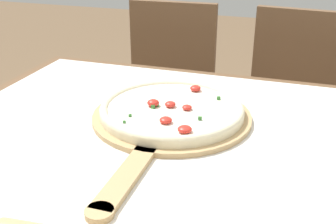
{
  "coord_description": "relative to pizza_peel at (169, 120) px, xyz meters",
  "views": [
    {
      "loc": [
        0.27,
        -0.76,
        1.21
      ],
      "look_at": [
        -0.01,
        0.1,
        0.79
      ],
      "focal_mm": 45.0,
      "sensor_mm": 36.0,
      "label": 1
    }
  ],
  "objects": [
    {
      "name": "pizza_peel",
      "position": [
        0.0,
        0.0,
        0.0
      ],
      "size": [
        0.39,
        0.61,
        0.01
      ],
      "color": "tan",
      "rests_on": "towel_cloth"
    },
    {
      "name": "dining_table",
      "position": [
        0.01,
        -0.11,
        -0.12
      ],
      "size": [
        1.14,
        1.01,
        0.76
      ],
      "color": "brown",
      "rests_on": "ground_plane"
    },
    {
      "name": "chair_left",
      "position": [
        -0.25,
        0.76,
        -0.25
      ],
      "size": [
        0.41,
        0.41,
        0.89
      ],
      "rotation": [
        0.0,
        0.0,
        0.04
      ],
      "color": "brown",
      "rests_on": "ground_plane"
    },
    {
      "name": "towel_cloth",
      "position": [
        0.01,
        -0.11,
        -0.01
      ],
      "size": [
        1.06,
        0.93,
        0.0
      ],
      "color": "silver",
      "rests_on": "dining_table"
    },
    {
      "name": "chair_right",
      "position": [
        0.27,
        0.76,
        -0.25
      ],
      "size": [
        0.44,
        0.44,
        0.89
      ],
      "rotation": [
        0.0,
        0.0,
        -0.11
      ],
      "color": "brown",
      "rests_on": "ground_plane"
    },
    {
      "name": "pizza",
      "position": [
        0.0,
        0.02,
        0.02
      ],
      "size": [
        0.35,
        0.35,
        0.04
      ],
      "color": "beige",
      "rests_on": "pizza_peel"
    }
  ]
}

